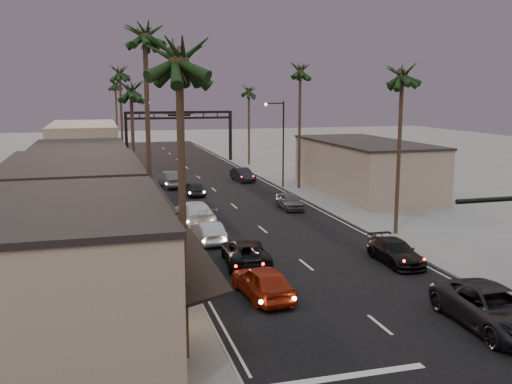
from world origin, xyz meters
TOP-DOWN VIEW (x-y plane):
  - ground at (0.00, 40.00)m, footprint 200.00×200.00m
  - road at (0.00, 45.00)m, footprint 14.00×120.00m
  - sidewalk_left at (-9.50, 52.00)m, footprint 5.00×92.00m
  - sidewalk_right at (9.50, 52.00)m, footprint 5.00×92.00m
  - storefront_near at (-13.00, 12.00)m, footprint 8.00×12.00m
  - storefront_mid at (-13.00, 26.00)m, footprint 8.00×14.00m
  - storefront_far at (-13.00, 42.00)m, footprint 8.00×16.00m
  - storefront_dist at (-13.00, 65.00)m, footprint 8.00×20.00m
  - building_right at (14.00, 40.00)m, footprint 8.00×18.00m
  - arch at (0.00, 70.00)m, footprint 15.20×0.40m
  - streetlight_right at (6.92, 45.00)m, footprint 2.13×0.30m
  - streetlight_left at (-6.92, 58.00)m, footprint 2.13×0.30m
  - palm_la at (-8.60, 9.00)m, footprint 3.20×3.20m
  - palm_lb at (-8.60, 22.00)m, footprint 3.20×3.20m
  - palm_lc at (-8.60, 36.00)m, footprint 3.20×3.20m
  - palm_ld at (-8.60, 55.00)m, footprint 3.20×3.20m
  - palm_ra at (8.60, 24.00)m, footprint 3.20×3.20m
  - palm_rb at (8.60, 44.00)m, footprint 3.20×3.20m
  - palm_rc at (8.60, 64.00)m, footprint 3.20×3.20m
  - palm_far at (-8.30, 78.00)m, footprint 3.20×3.20m
  - oncoming_red at (-3.95, 14.59)m, footprint 2.42×4.94m
  - oncoming_pickup at (-3.39, 20.09)m, footprint 2.92×5.45m
  - oncoming_silver at (-4.53, 25.59)m, footprint 1.78×4.40m
  - oncoming_white at (-4.57, 31.09)m, footprint 2.89×6.27m
  - oncoming_dgrey at (-2.58, 43.22)m, footprint 2.15×4.35m
  - oncoming_grey_far at (-4.00, 48.72)m, footprint 2.36×5.39m
  - curbside_near at (4.49, 8.41)m, footprint 3.17×6.44m
  - curbside_black at (5.17, 17.93)m, footprint 1.99×4.77m
  - curbside_grey at (4.34, 34.56)m, footprint 1.79×4.17m
  - curbside_far at (4.29, 50.75)m, footprint 2.11×4.62m

SIDE VIEW (x-z plane):
  - ground at x=0.00m, z-range 0.00..0.00m
  - road at x=0.00m, z-range -0.01..0.01m
  - sidewalk_left at x=-9.50m, z-range 0.00..0.12m
  - sidewalk_right at x=9.50m, z-range 0.00..0.12m
  - curbside_black at x=5.17m, z-range 0.00..1.38m
  - curbside_grey at x=4.34m, z-range 0.00..1.40m
  - oncoming_silver at x=-4.53m, z-range 0.00..1.42m
  - oncoming_dgrey at x=-2.58m, z-range 0.00..1.42m
  - oncoming_pickup at x=-3.39m, z-range 0.00..1.46m
  - curbside_far at x=4.29m, z-range 0.00..1.47m
  - oncoming_red at x=-3.95m, z-range 0.00..1.62m
  - oncoming_grey_far at x=-4.00m, z-range 0.00..1.72m
  - curbside_near at x=4.49m, z-range 0.00..1.76m
  - oncoming_white at x=-4.57m, z-range 0.00..1.78m
  - storefront_far at x=-13.00m, z-range 0.00..5.00m
  - building_right at x=14.00m, z-range 0.00..5.00m
  - storefront_near at x=-13.00m, z-range 0.00..5.50m
  - storefront_mid at x=-13.00m, z-range 0.00..5.50m
  - storefront_dist at x=-13.00m, z-range 0.00..6.00m
  - streetlight_right at x=6.92m, z-range 0.83..9.83m
  - streetlight_left at x=-6.92m, z-range 0.83..9.83m
  - arch at x=0.00m, z-range 1.90..9.17m
  - palm_lc at x=-8.60m, z-range 4.37..16.57m
  - palm_rc at x=8.60m, z-range 4.37..16.57m
  - palm_la at x=-8.60m, z-range 4.84..18.04m
  - palm_ra at x=8.60m, z-range 4.84..18.04m
  - palm_far at x=-8.30m, z-range 4.84..18.04m
  - palm_ld at x=-8.60m, z-range 5.32..19.52m
  - palm_rb at x=8.60m, z-range 5.32..19.52m
  - palm_lb at x=-8.60m, z-range 5.79..20.99m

